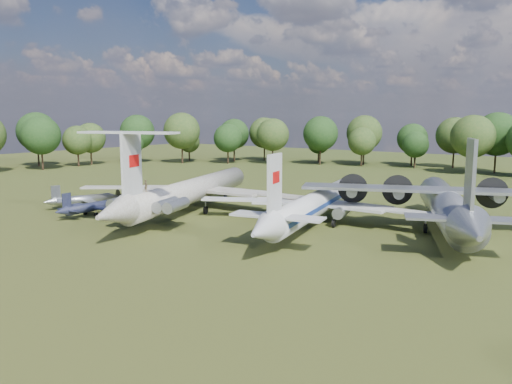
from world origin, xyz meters
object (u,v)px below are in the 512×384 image
Objects in this scene: il62_airliner at (193,195)px; small_prop_west at (92,209)px; tu104_jet at (317,208)px; an12_transport at (447,211)px; small_prop_northwest at (84,201)px; person_on_il62 at (146,186)px.

il62_airliner reaches higher than small_prop_west.
tu104_jet reaches higher than small_prop_west.
small_prop_west is (-30.99, -14.57, -1.33)m from tu104_jet.
tu104_jet is at bearing 22.27° from small_prop_west.
small_prop_west is at bearing -179.55° from an12_transport.
an12_transport is 3.10× the size of small_prop_west.
small_prop_northwest is at bearing -171.25° from il62_airliner.
il62_airliner reaches higher than tu104_jet.
il62_airliner is 19.05m from small_prop_northwest.
tu104_jet is 3.42× the size of small_prop_northwest.
an12_transport reaches higher than tu104_jet.
an12_transport is (16.07, 5.82, 0.45)m from tu104_jet.
person_on_il62 reaches higher than tu104_jet.
an12_transport reaches higher than small_prop_northwest.
small_prop_west is 1.00× the size of small_prop_northwest.
tu104_jet is 3.42× the size of small_prop_west.
small_prop_northwest is at bearing -12.52° from person_on_il62.
small_prop_northwest is at bearing -176.16° from tu104_jet.
small_prop_west is (-47.07, -20.39, -1.78)m from an12_transport.
il62_airliner is at bearing 169.75° from an12_transport.
an12_transport is at bearing 34.01° from small_prop_northwest.
an12_transport is at bearing -144.72° from person_on_il62.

